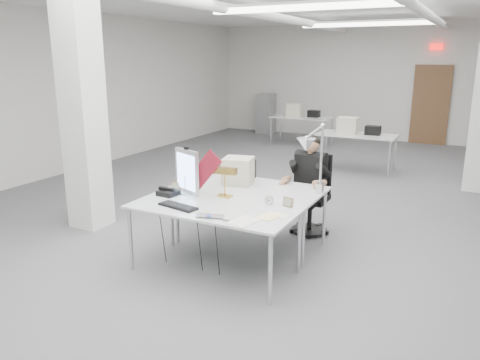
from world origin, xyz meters
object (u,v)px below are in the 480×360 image
at_px(laptop, 209,217).
at_px(desk_phone, 168,193).
at_px(bankers_lamp, 225,181).
at_px(architect_lamp, 315,156).
at_px(seated_person, 310,169).
at_px(beige_monitor, 238,171).
at_px(desk_main, 214,208).
at_px(monitor, 187,171).
at_px(office_chair, 311,195).

distance_m(laptop, desk_phone, 0.96).
relative_size(bankers_lamp, architect_lamp, 0.37).
xyz_separation_m(seated_person, beige_monitor, (-0.74, -0.62, 0.02)).
height_order(beige_monitor, architect_lamp, architect_lamp).
height_order(seated_person, laptop, seated_person).
distance_m(seated_person, beige_monitor, 0.96).
height_order(laptop, bankers_lamp, bankers_lamp).
xyz_separation_m(desk_main, laptop, (0.15, -0.35, 0.02)).
bearing_deg(desk_main, desk_phone, 169.43).
height_order(seated_person, monitor, seated_person).
xyz_separation_m(bankers_lamp, beige_monitor, (-0.12, 0.57, -0.01)).
xyz_separation_m(monitor, beige_monitor, (0.34, 0.64, -0.09)).
xyz_separation_m(seated_person, architect_lamp, (0.31, -0.80, 0.35)).
bearing_deg(desk_phone, beige_monitor, 65.09).
relative_size(seated_person, desk_phone, 3.78).
relative_size(seated_person, monitor, 1.57).
xyz_separation_m(desk_main, beige_monitor, (-0.20, 0.95, 0.18)).
bearing_deg(office_chair, monitor, -121.32).
bearing_deg(laptop, beige_monitor, 87.99).
relative_size(monitor, beige_monitor, 1.47).
relative_size(bankers_lamp, beige_monitor, 1.03).
relative_size(desk_phone, architect_lamp, 0.22).
bearing_deg(bankers_lamp, architect_lamp, 11.71).
bearing_deg(desk_phone, laptop, -24.06).
height_order(seated_person, desk_phone, seated_person).
relative_size(office_chair, desk_phone, 4.83).
relative_size(seated_person, laptop, 2.86).
bearing_deg(bankers_lamp, desk_phone, -168.86).
xyz_separation_m(desk_main, office_chair, (0.54, 1.62, -0.22)).
distance_m(seated_person, laptop, 1.96).
relative_size(office_chair, monitor, 2.00).
bearing_deg(monitor, desk_main, -7.40).
bearing_deg(monitor, desk_phone, -106.15).
distance_m(monitor, desk_phone, 0.33).
distance_m(monitor, bankers_lamp, 0.48).
bearing_deg(seated_person, beige_monitor, -131.84).
bearing_deg(architect_lamp, seated_person, 123.34).
height_order(desk_main, desk_phone, desk_phone).
distance_m(office_chair, bankers_lamp, 1.44).
height_order(monitor, architect_lamp, architect_lamp).
bearing_deg(beige_monitor, desk_phone, -133.20).
relative_size(desk_main, laptop, 6.31).
xyz_separation_m(office_chair, seated_person, (0.00, -0.05, 0.38)).
distance_m(seated_person, desk_phone, 1.90).
bearing_deg(desk_phone, desk_main, -4.80).
bearing_deg(seated_person, office_chair, 98.24).
bearing_deg(laptop, desk_main, 95.94).
bearing_deg(laptop, seated_person, 61.53).
height_order(monitor, beige_monitor, monitor).
relative_size(desk_main, office_chair, 1.72).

